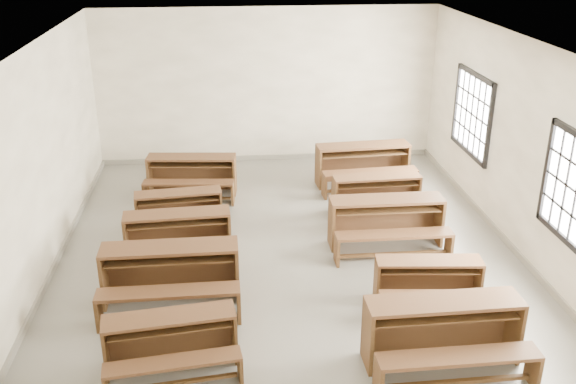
{
  "coord_description": "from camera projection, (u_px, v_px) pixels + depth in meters",
  "views": [
    {
      "loc": [
        -0.89,
        -8.78,
        4.7
      ],
      "look_at": [
        0.0,
        0.0,
        1.0
      ],
      "focal_mm": 40.0,
      "sensor_mm": 36.0,
      "label": 1
    }
  ],
  "objects": [
    {
      "name": "desk_set_3",
      "position": [
        179.0,
        208.0,
        10.58
      ],
      "size": [
        1.48,
        0.87,
        0.64
      ],
      "rotation": [
        0.0,
        0.0,
        0.1
      ],
      "color": "brown",
      "rests_on": "ground"
    },
    {
      "name": "desk_set_0",
      "position": [
        171.0,
        339.0,
        7.21
      ],
      "size": [
        1.56,
        0.94,
        0.67
      ],
      "rotation": [
        0.0,
        0.0,
        0.12
      ],
      "color": "brown",
      "rests_on": "ground"
    },
    {
      "name": "desk_set_6",
      "position": [
        429.0,
        279.0,
        8.47
      ],
      "size": [
        1.46,
        0.85,
        0.63
      ],
      "rotation": [
        0.0,
        0.0,
        -0.1
      ],
      "color": "brown",
      "rests_on": "ground"
    },
    {
      "name": "room",
      "position": [
        294.0,
        118.0,
        9.13
      ],
      "size": [
        8.5,
        8.5,
        3.2
      ],
      "color": "slate",
      "rests_on": "ground"
    },
    {
      "name": "desk_set_8",
      "position": [
        377.0,
        192.0,
        11.12
      ],
      "size": [
        1.54,
        0.84,
        0.68
      ],
      "rotation": [
        0.0,
        0.0,
        0.04
      ],
      "color": "brown",
      "rests_on": "ground"
    },
    {
      "name": "desk_set_2",
      "position": [
        178.0,
        232.0,
        9.64
      ],
      "size": [
        1.63,
        0.91,
        0.71
      ],
      "rotation": [
        0.0,
        0.0,
        0.06
      ],
      "color": "brown",
      "rests_on": "ground"
    },
    {
      "name": "desk_set_7",
      "position": [
        387.0,
        219.0,
        9.95
      ],
      "size": [
        1.77,
        0.92,
        0.79
      ],
      "rotation": [
        0.0,
        0.0,
        -0.01
      ],
      "color": "brown",
      "rests_on": "ground"
    },
    {
      "name": "desk_set_9",
      "position": [
        363.0,
        162.0,
        12.33
      ],
      "size": [
        1.84,
        1.04,
        0.8
      ],
      "rotation": [
        0.0,
        0.0,
        0.06
      ],
      "color": "brown",
      "rests_on": "ground"
    },
    {
      "name": "desk_set_1",
      "position": [
        171.0,
        271.0,
        8.45
      ],
      "size": [
        1.8,
        0.94,
        0.81
      ],
      "rotation": [
        0.0,
        0.0,
        0.0
      ],
      "color": "brown",
      "rests_on": "ground"
    },
    {
      "name": "desk_set_5",
      "position": [
        444.0,
        328.0,
        7.26
      ],
      "size": [
        1.79,
        0.94,
        0.8
      ],
      "rotation": [
        0.0,
        0.0,
        0.01
      ],
      "color": "brown",
      "rests_on": "ground"
    },
    {
      "name": "desk_set_4",
      "position": [
        192.0,
        173.0,
        11.91
      ],
      "size": [
        1.71,
        1.01,
        0.73
      ],
      "rotation": [
        0.0,
        0.0,
        -0.1
      ],
      "color": "brown",
      "rests_on": "ground"
    }
  ]
}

